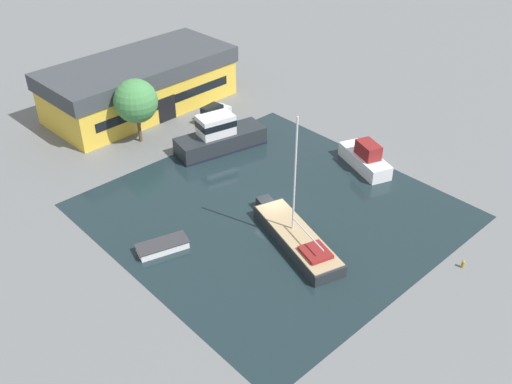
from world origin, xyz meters
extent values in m
plane|color=slate|center=(0.00, 0.00, 0.00)|extent=(440.00, 440.00, 0.00)
cube|color=#19282D|center=(0.00, 0.00, 0.00)|extent=(28.33, 28.91, 0.01)
cube|color=gold|center=(3.50, 26.35, 2.13)|extent=(22.46, 10.77, 4.25)
cube|color=#383D42|center=(3.50, 26.35, 5.20)|extent=(23.13, 11.10, 1.88)
cube|color=black|center=(3.68, 21.33, 1.49)|extent=(2.40, 0.14, 2.98)
cube|color=black|center=(3.67, 21.34, 2.34)|extent=(18.79, 0.70, 1.06)
cylinder|color=brown|center=(-1.45, 19.31, 1.53)|extent=(0.37, 0.37, 3.06)
sphere|color=#428447|center=(-1.45, 19.31, 4.82)|extent=(4.70, 4.70, 4.70)
cube|color=silver|center=(7.81, 17.97, 0.67)|extent=(4.83, 2.40, 0.77)
cube|color=black|center=(7.63, 17.94, 1.38)|extent=(2.60, 1.87, 0.66)
cube|color=black|center=(8.83, 18.12, 1.35)|extent=(0.24, 1.39, 0.53)
cylinder|color=black|center=(9.12, 18.94, 0.30)|extent=(0.62, 0.28, 0.60)
cylinder|color=black|center=(9.34, 17.41, 0.30)|extent=(0.62, 0.28, 0.60)
cylinder|color=black|center=(6.28, 18.53, 0.30)|extent=(0.62, 0.28, 0.60)
cylinder|color=black|center=(6.51, 16.99, 0.30)|extent=(0.62, 0.28, 0.60)
cube|color=#23282D|center=(-1.83, -4.85, 0.53)|extent=(5.71, 10.91, 1.04)
cube|color=#23282D|center=(-0.19, 0.78, 0.53)|extent=(1.58, 1.51, 1.04)
cube|color=tan|center=(-1.83, -4.85, 1.09)|extent=(5.48, 10.47, 0.08)
cylinder|color=silver|center=(-1.60, -4.09, 6.36)|extent=(0.16, 0.16, 10.47)
cylinder|color=silver|center=(-2.27, -6.36, 2.23)|extent=(1.44, 4.58, 0.12)
cube|color=maroon|center=(-2.64, -7.62, 1.28)|extent=(2.58, 2.79, 0.30)
cube|color=#23282D|center=(3.97, 12.02, 0.94)|extent=(10.17, 5.06, 1.86)
cube|color=black|center=(3.97, 12.02, 0.15)|extent=(10.28, 5.14, 0.18)
cube|color=silver|center=(3.49, 12.11, 2.95)|extent=(4.08, 2.99, 2.16)
cube|color=black|center=(3.49, 12.11, 3.16)|extent=(4.16, 3.06, 0.69)
cube|color=white|center=(-10.53, 2.26, 0.32)|extent=(4.44, 2.76, 0.62)
cube|color=#333338|center=(-10.53, 2.26, 0.67)|extent=(4.63, 2.90, 0.08)
cube|color=white|center=(12.25, -0.92, 0.74)|extent=(4.39, 6.98, 1.46)
cube|color=maroon|center=(12.11, -1.29, 2.21)|extent=(2.41, 3.03, 1.49)
cylinder|color=olive|center=(5.79, -15.91, 0.23)|extent=(0.25, 0.25, 0.45)
sphere|color=olive|center=(5.79, -15.91, 0.53)|extent=(0.28, 0.28, 0.28)
camera|label=1|loc=(-29.80, -29.88, 30.57)|focal=40.00mm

